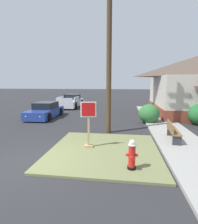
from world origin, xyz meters
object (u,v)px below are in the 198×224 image
at_px(fire_hydrant, 132,155).
at_px(parked_sedan_blue, 45,111).
at_px(stop_sign, 89,126).
at_px(utility_pole, 109,37).
at_px(pickup_truck_white, 71,102).
at_px(manhole_cover, 68,140).
at_px(street_bench, 173,130).

distance_m(fire_hydrant, parked_sedan_blue, 10.50).
height_order(stop_sign, utility_pole, utility_pole).
height_order(stop_sign, pickup_truck_white, stop_sign).
relative_size(manhole_cover, pickup_truck_white, 0.14).
bearing_deg(parked_sedan_blue, street_bench, -30.35).
bearing_deg(stop_sign, parked_sedan_blue, 127.27).
height_order(stop_sign, street_bench, stop_sign).
distance_m(pickup_truck_white, utility_pole, 12.45).
xyz_separation_m(manhole_cover, pickup_truck_white, (-3.42, 11.97, 0.61)).
xyz_separation_m(stop_sign, manhole_cover, (-1.25, 0.97, -0.98)).
distance_m(stop_sign, street_bench, 4.01).
xyz_separation_m(fire_hydrant, manhole_cover, (-2.98, 2.71, -0.53)).
xyz_separation_m(pickup_truck_white, street_bench, (8.43, -11.59, -0.03)).
bearing_deg(fire_hydrant, manhole_cover, 137.72).
height_order(manhole_cover, parked_sedan_blue, parked_sedan_blue).
bearing_deg(stop_sign, pickup_truck_white, 109.84).
relative_size(stop_sign, manhole_cover, 2.80).
relative_size(manhole_cover, street_bench, 0.42).
xyz_separation_m(street_bench, utility_pole, (-3.13, 1.28, 4.57)).
xyz_separation_m(stop_sign, parked_sedan_blue, (-4.88, 6.41, -0.45)).
bearing_deg(street_bench, stop_sign, -160.22).
relative_size(pickup_truck_white, utility_pole, 0.51).
bearing_deg(utility_pole, manhole_cover, -138.49).
relative_size(parked_sedan_blue, utility_pole, 0.42).
xyz_separation_m(fire_hydrant, pickup_truck_white, (-6.40, 14.68, 0.08)).
bearing_deg(street_bench, pickup_truck_white, 126.03).
xyz_separation_m(stop_sign, pickup_truck_white, (-4.67, 12.94, -0.37)).
bearing_deg(pickup_truck_white, parked_sedan_blue, -91.83).
bearing_deg(fire_hydrant, utility_pole, 104.25).
bearing_deg(utility_pole, fire_hydrant, -75.75).
bearing_deg(utility_pole, street_bench, -22.14).
bearing_deg(street_bench, parked_sedan_blue, 149.65).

